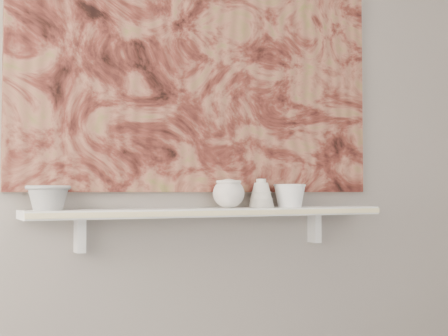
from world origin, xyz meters
TOP-DOWN VIEW (x-y plane):
  - wall_back at (0.00, 1.60)m, footprint 3.60×0.00m
  - shelf at (0.00, 1.51)m, footprint 1.40×0.18m
  - shelf_stripe at (0.00, 1.41)m, footprint 1.40×0.01m
  - bracket_left at (-0.49, 1.57)m, footprint 0.03×0.06m
  - bracket_right at (0.49, 1.57)m, footprint 0.03×0.06m
  - painting at (0.00, 1.59)m, footprint 1.50×0.02m
  - house_motif at (0.45, 1.57)m, footprint 0.09×0.00m
  - bowl_grey at (-0.61, 1.51)m, footprint 0.15×0.15m
  - cup_cream at (0.06, 1.51)m, footprint 0.15×0.15m
  - bell_vessel at (0.20, 1.51)m, footprint 0.11×0.11m
  - bowl_white at (0.33, 1.51)m, footprint 0.16×0.16m

SIDE VIEW (x-z plane):
  - bracket_left at x=-0.49m, z-range 0.78..0.90m
  - bracket_right at x=0.49m, z-range 0.78..0.90m
  - shelf at x=0.00m, z-range 0.90..0.93m
  - shelf_stripe at x=0.00m, z-range 0.91..0.92m
  - bowl_grey at x=-0.61m, z-range 0.93..1.02m
  - bowl_white at x=0.33m, z-range 0.93..1.02m
  - cup_cream at x=0.06m, z-range 0.93..1.04m
  - bell_vessel at x=0.20m, z-range 0.93..1.04m
  - house_motif at x=0.45m, z-range 1.19..1.27m
  - wall_back at x=0.00m, z-range -0.45..3.15m
  - painting at x=0.00m, z-range 0.99..2.09m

